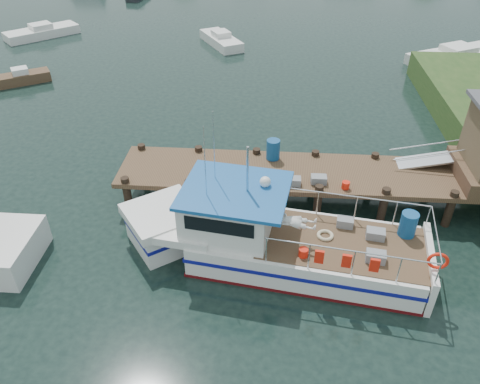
# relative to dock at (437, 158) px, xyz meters

# --- Properties ---
(ground_plane) EXTENTS (160.00, 160.00, 0.00)m
(ground_plane) POSITION_rel_dock_xyz_m (-6.51, -0.01, -2.24)
(ground_plane) COLOR black
(dock) EXTENTS (16.60, 3.00, 4.78)m
(dock) POSITION_rel_dock_xyz_m (0.00, 0.00, 0.00)
(dock) COLOR #4F3825
(dock) RESTS_ON ground
(lobster_boat) EXTENTS (11.04, 4.57, 5.30)m
(lobster_boat) POSITION_rel_dock_xyz_m (-6.38, -3.68, -1.28)
(lobster_boat) COLOR silver
(lobster_boat) RESTS_ON ground
(moored_rowboat) EXTENTS (3.50, 2.82, 0.99)m
(moored_rowboat) POSITION_rel_dock_xyz_m (-22.46, 11.41, -1.87)
(moored_rowboat) COLOR #4F3825
(moored_rowboat) RESTS_ON ground
(moored_a) EXTENTS (5.41, 5.30, 1.04)m
(moored_a) POSITION_rel_dock_xyz_m (-25.28, 21.04, -1.85)
(moored_a) COLOR silver
(moored_a) RESTS_ON ground
(moored_b) EXTENTS (3.83, 4.98, 1.06)m
(moored_b) POSITION_rel_dock_xyz_m (-10.58, 20.02, -1.85)
(moored_b) COLOR silver
(moored_b) RESTS_ON ground
(moored_c) EXTENTS (7.57, 5.63, 1.15)m
(moored_c) POSITION_rel_dock_xyz_m (6.44, 17.53, -1.82)
(moored_c) COLOR silver
(moored_c) RESTS_ON ground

